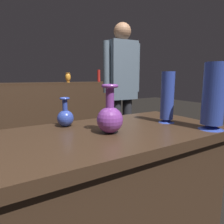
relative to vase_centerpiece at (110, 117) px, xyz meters
name	(u,v)px	position (x,y,z in m)	size (l,w,h in m)	color
display_plinth	(114,199)	(0.04, 0.03, -0.48)	(1.20, 0.64, 0.80)	#382619
back_display_shelf	(34,117)	(0.04, 2.23, -0.39)	(2.60, 0.40, 0.99)	#382619
vase_centerpiece	(110,117)	(0.00, 0.00, 0.00)	(0.13, 0.13, 0.24)	#7A388E
vase_tall_behind	(65,117)	(-0.14, 0.24, -0.03)	(0.09, 0.09, 0.16)	#2D429E
vase_left_accent	(213,97)	(0.49, -0.22, 0.09)	(0.13, 0.13, 0.35)	#2D429E
vase_right_accent	(167,98)	(0.41, 0.02, 0.07)	(0.10, 0.10, 0.30)	#2D429E
shelf_vase_far_right	(99,76)	(1.08, 2.17, 0.21)	(0.06, 0.06, 0.20)	red
shelf_vase_right	(68,77)	(0.56, 2.19, 0.19)	(0.08, 0.08, 0.14)	orange
visitor_near_right	(122,85)	(0.82, 1.09, 0.10)	(0.47, 0.20, 1.66)	#232328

